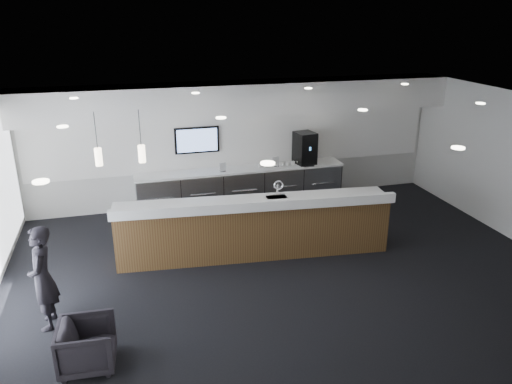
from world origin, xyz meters
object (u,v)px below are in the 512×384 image
object	(u,v)px
service_counter	(254,227)
coffee_machine	(305,148)
lounge_guest	(43,278)
armchair	(87,345)

from	to	relation	value
service_counter	coffee_machine	world-z (taller)	coffee_machine
lounge_guest	armchair	bearing A→B (deg)	28.80
coffee_machine	lounge_guest	bearing A→B (deg)	-153.50
lounge_guest	service_counter	bearing A→B (deg)	111.99
service_counter	coffee_machine	distance (m)	3.35
service_counter	lounge_guest	size ratio (longest dim) A/B	3.29
coffee_machine	lounge_guest	size ratio (longest dim) A/B	0.48
service_counter	armchair	bearing A→B (deg)	-133.75
armchair	lounge_guest	bearing A→B (deg)	31.96
armchair	lounge_guest	xyz separation A→B (m)	(-0.62, 1.14, 0.48)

